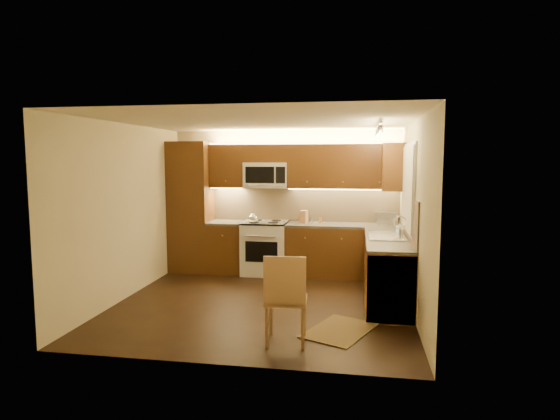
% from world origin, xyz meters
% --- Properties ---
extents(floor, '(4.00, 4.00, 0.01)m').
position_xyz_m(floor, '(0.00, 0.00, 0.00)').
color(floor, black).
rests_on(floor, ground).
extents(ceiling, '(4.00, 4.00, 0.01)m').
position_xyz_m(ceiling, '(0.00, 0.00, 2.50)').
color(ceiling, beige).
rests_on(ceiling, ground).
extents(wall_back, '(4.00, 0.01, 2.50)m').
position_xyz_m(wall_back, '(0.00, 2.00, 1.25)').
color(wall_back, beige).
rests_on(wall_back, ground).
extents(wall_front, '(4.00, 0.01, 2.50)m').
position_xyz_m(wall_front, '(0.00, -2.00, 1.25)').
color(wall_front, beige).
rests_on(wall_front, ground).
extents(wall_left, '(0.01, 4.00, 2.50)m').
position_xyz_m(wall_left, '(-2.00, 0.00, 1.25)').
color(wall_left, beige).
rests_on(wall_left, ground).
extents(wall_right, '(0.01, 4.00, 2.50)m').
position_xyz_m(wall_right, '(2.00, 0.00, 1.25)').
color(wall_right, beige).
rests_on(wall_right, ground).
extents(pantry, '(0.70, 0.60, 2.30)m').
position_xyz_m(pantry, '(-1.65, 1.70, 1.15)').
color(pantry, '#48270F').
rests_on(pantry, floor).
extents(base_cab_back_left, '(0.62, 0.60, 0.86)m').
position_xyz_m(base_cab_back_left, '(-0.99, 1.70, 0.43)').
color(base_cab_back_left, '#48270F').
rests_on(base_cab_back_left, floor).
extents(counter_back_left, '(0.62, 0.60, 0.04)m').
position_xyz_m(counter_back_left, '(-0.99, 1.70, 0.88)').
color(counter_back_left, '#3E3B39').
rests_on(counter_back_left, base_cab_back_left).
extents(base_cab_back_right, '(1.92, 0.60, 0.86)m').
position_xyz_m(base_cab_back_right, '(1.04, 1.70, 0.43)').
color(base_cab_back_right, '#48270F').
rests_on(base_cab_back_right, floor).
extents(counter_back_right, '(1.92, 0.60, 0.04)m').
position_xyz_m(counter_back_right, '(1.04, 1.70, 0.88)').
color(counter_back_right, '#3E3B39').
rests_on(counter_back_right, base_cab_back_right).
extents(base_cab_right, '(0.60, 2.00, 0.86)m').
position_xyz_m(base_cab_right, '(1.70, 0.40, 0.43)').
color(base_cab_right, '#48270F').
rests_on(base_cab_right, floor).
extents(counter_right, '(0.60, 2.00, 0.04)m').
position_xyz_m(counter_right, '(1.70, 0.40, 0.88)').
color(counter_right, '#3E3B39').
rests_on(counter_right, base_cab_right).
extents(dishwasher, '(0.58, 0.60, 0.84)m').
position_xyz_m(dishwasher, '(1.70, -0.30, 0.43)').
color(dishwasher, silver).
rests_on(dishwasher, floor).
extents(backsplash_back, '(3.30, 0.02, 0.60)m').
position_xyz_m(backsplash_back, '(0.35, 1.99, 1.20)').
color(backsplash_back, tan).
rests_on(backsplash_back, wall_back).
extents(backsplash_right, '(0.02, 2.00, 0.60)m').
position_xyz_m(backsplash_right, '(1.99, 0.40, 1.20)').
color(backsplash_right, tan).
rests_on(backsplash_right, wall_right).
extents(upper_cab_back_left, '(0.62, 0.35, 0.75)m').
position_xyz_m(upper_cab_back_left, '(-0.99, 1.82, 1.88)').
color(upper_cab_back_left, '#48270F').
rests_on(upper_cab_back_left, wall_back).
extents(upper_cab_back_right, '(1.92, 0.35, 0.75)m').
position_xyz_m(upper_cab_back_right, '(1.04, 1.82, 1.88)').
color(upper_cab_back_right, '#48270F').
rests_on(upper_cab_back_right, wall_back).
extents(upper_cab_bridge, '(0.76, 0.35, 0.31)m').
position_xyz_m(upper_cab_bridge, '(-0.30, 1.82, 2.09)').
color(upper_cab_bridge, '#48270F').
rests_on(upper_cab_bridge, wall_back).
extents(upper_cab_right_corner, '(0.35, 0.50, 0.75)m').
position_xyz_m(upper_cab_right_corner, '(1.82, 1.40, 1.88)').
color(upper_cab_right_corner, '#48270F').
rests_on(upper_cab_right_corner, wall_right).
extents(stove, '(0.76, 0.65, 0.92)m').
position_xyz_m(stove, '(-0.30, 1.68, 0.46)').
color(stove, silver).
rests_on(stove, floor).
extents(microwave, '(0.76, 0.38, 0.44)m').
position_xyz_m(microwave, '(-0.30, 1.81, 1.72)').
color(microwave, silver).
rests_on(microwave, wall_back).
extents(window_frame, '(0.03, 1.44, 1.24)m').
position_xyz_m(window_frame, '(1.99, 0.55, 1.60)').
color(window_frame, silver).
rests_on(window_frame, wall_right).
extents(window_blinds, '(0.02, 1.36, 1.16)m').
position_xyz_m(window_blinds, '(1.97, 0.55, 1.60)').
color(window_blinds, silver).
rests_on(window_blinds, wall_right).
extents(sink, '(0.52, 0.86, 0.15)m').
position_xyz_m(sink, '(1.70, 0.55, 0.98)').
color(sink, silver).
rests_on(sink, counter_right).
extents(faucet, '(0.20, 0.04, 0.30)m').
position_xyz_m(faucet, '(1.88, 0.55, 1.05)').
color(faucet, silver).
rests_on(faucet, counter_right).
extents(track_light_bar, '(0.04, 1.20, 0.03)m').
position_xyz_m(track_light_bar, '(1.55, 0.40, 2.46)').
color(track_light_bar, silver).
rests_on(track_light_bar, ceiling).
extents(kettle, '(0.17, 0.17, 0.20)m').
position_xyz_m(kettle, '(-0.47, 1.49, 1.02)').
color(kettle, silver).
rests_on(kettle, stove).
extents(toaster_oven, '(0.38, 0.29, 0.22)m').
position_xyz_m(toaster_oven, '(1.77, 1.81, 1.01)').
color(toaster_oven, silver).
rests_on(toaster_oven, counter_back_right).
extents(knife_block, '(0.13, 0.18, 0.22)m').
position_xyz_m(knife_block, '(0.37, 1.73, 1.01)').
color(knife_block, '#A97E4C').
rests_on(knife_block, counter_back_right).
extents(spice_jar_a, '(0.05, 0.05, 0.08)m').
position_xyz_m(spice_jar_a, '(0.37, 1.88, 0.94)').
color(spice_jar_a, silver).
rests_on(spice_jar_a, counter_back_right).
extents(spice_jar_b, '(0.04, 0.04, 0.09)m').
position_xyz_m(spice_jar_b, '(0.27, 1.94, 0.95)').
color(spice_jar_b, olive).
rests_on(spice_jar_b, counter_back_right).
extents(spice_jar_c, '(0.05, 0.05, 0.09)m').
position_xyz_m(spice_jar_c, '(0.48, 1.94, 0.95)').
color(spice_jar_c, silver).
rests_on(spice_jar_c, counter_back_right).
extents(spice_jar_d, '(0.06, 0.06, 0.09)m').
position_xyz_m(spice_jar_d, '(0.65, 1.83, 0.95)').
color(spice_jar_d, '#A26A30').
rests_on(spice_jar_d, counter_back_right).
extents(soap_bottle, '(0.10, 0.11, 0.18)m').
position_xyz_m(soap_bottle, '(1.90, 0.84, 0.99)').
color(soap_bottle, silver).
rests_on(soap_bottle, counter_right).
extents(rug, '(0.93, 1.09, 0.01)m').
position_xyz_m(rug, '(1.10, -0.90, 0.01)').
color(rug, black).
rests_on(rug, floor).
extents(dining_chair, '(0.47, 0.47, 1.00)m').
position_xyz_m(dining_chair, '(0.53, -1.34, 0.50)').
color(dining_chair, '#A97E4C').
rests_on(dining_chair, floor).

